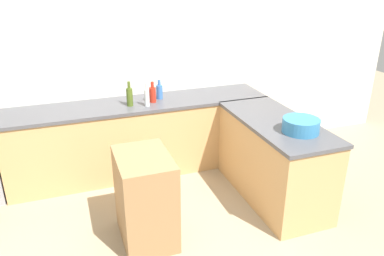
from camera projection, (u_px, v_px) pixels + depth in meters
name	position (u px, v px, depth m)	size (l,w,h in m)	color
wall_back	(131.00, 63.00, 4.74)	(8.00, 0.06, 2.70)	silver
counter_back	(141.00, 137.00, 4.77)	(3.24, 0.68, 0.93)	tan
counter_peninsula	(273.00, 159.00, 4.21)	(0.69, 1.57, 0.93)	tan
island_table	(145.00, 198.00, 3.52)	(0.49, 0.68, 0.88)	#997047
mixing_bowl	(301.00, 125.00, 3.71)	(0.37, 0.37, 0.14)	teal
water_bottle_blue	(159.00, 91.00, 4.69)	(0.08, 0.08, 0.24)	#386BB7
hot_sauce_bottle	(153.00, 94.00, 4.56)	(0.08, 0.08, 0.26)	red
olive_oil_bottle	(130.00, 96.00, 4.43)	(0.08, 0.08, 0.30)	#475B1E
vinegar_bottle_clear	(147.00, 97.00, 4.42)	(0.06, 0.06, 0.28)	silver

